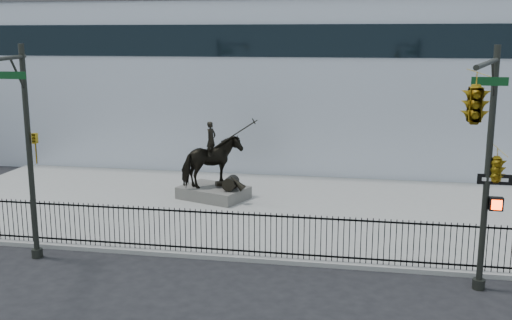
% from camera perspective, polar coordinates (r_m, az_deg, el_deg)
% --- Properties ---
extents(ground, '(120.00, 120.00, 0.00)m').
position_cam_1_polar(ground, '(18.83, -1.35, -10.84)').
color(ground, black).
rests_on(ground, ground).
extents(plaza, '(30.00, 12.00, 0.15)m').
position_cam_1_polar(plaza, '(25.31, 1.89, -4.70)').
color(plaza, gray).
rests_on(plaza, ground).
extents(building, '(44.00, 14.00, 9.00)m').
position_cam_1_polar(building, '(37.29, 4.95, 7.48)').
color(building, silver).
rests_on(building, ground).
extents(picket_fence, '(22.10, 0.10, 1.50)m').
position_cam_1_polar(picket_fence, '(19.65, -0.61, -7.04)').
color(picket_fence, black).
rests_on(picket_fence, plaza).
extents(statue_plinth, '(3.32, 2.81, 0.53)m').
position_cam_1_polar(statue_plinth, '(26.65, -4.07, -3.12)').
color(statue_plinth, '#504D49').
rests_on(statue_plinth, plaza).
extents(equestrian_statue, '(3.39, 2.76, 3.06)m').
position_cam_1_polar(equestrian_statue, '(26.31, -4.01, -0.25)').
color(equestrian_statue, black).
rests_on(equestrian_statue, statue_plinth).
extents(traffic_signal_left, '(1.52, 4.84, 7.00)m').
position_cam_1_polar(traffic_signal_left, '(19.64, -21.48, 1.54)').
color(traffic_signal_left, black).
rests_on(traffic_signal_left, ground).
extents(traffic_signal_right, '(2.17, 6.86, 7.00)m').
position_cam_1_polar(traffic_signal_right, '(15.47, 21.08, 2.12)').
color(traffic_signal_right, black).
rests_on(traffic_signal_right, ground).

